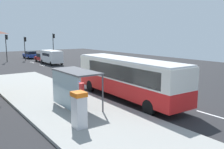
# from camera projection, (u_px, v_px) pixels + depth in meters

# --- Properties ---
(ground_plane) EXTENTS (56.00, 92.00, 0.04)m
(ground_plane) POSITION_uv_depth(u_px,v_px,m) (68.00, 74.00, 31.05)
(ground_plane) COLOR #262628
(sidewalk_platform) EXTENTS (6.20, 30.00, 0.18)m
(sidewalk_platform) POSITION_uv_depth(u_px,v_px,m) (61.00, 102.00, 17.75)
(sidewalk_platform) COLOR #999993
(sidewalk_platform) RESTS_ON ground
(lane_stripe_seg_0) EXTENTS (0.16, 2.20, 0.01)m
(lane_stripe_seg_0) POSITION_uv_depth(u_px,v_px,m) (212.00, 115.00, 15.25)
(lane_stripe_seg_0) COLOR silver
(lane_stripe_seg_0) RESTS_ON ground
(lane_stripe_seg_1) EXTENTS (0.16, 2.20, 0.01)m
(lane_stripe_seg_1) POSITION_uv_depth(u_px,v_px,m) (154.00, 98.00, 19.24)
(lane_stripe_seg_1) COLOR silver
(lane_stripe_seg_1) RESTS_ON ground
(lane_stripe_seg_2) EXTENTS (0.16, 2.20, 0.01)m
(lane_stripe_seg_2) POSITION_uv_depth(u_px,v_px,m) (116.00, 87.00, 23.22)
(lane_stripe_seg_2) COLOR silver
(lane_stripe_seg_2) RESTS_ON ground
(lane_stripe_seg_3) EXTENTS (0.16, 2.20, 0.01)m
(lane_stripe_seg_3) POSITION_uv_depth(u_px,v_px,m) (90.00, 79.00, 27.20)
(lane_stripe_seg_3) COLOR silver
(lane_stripe_seg_3) RESTS_ON ground
(lane_stripe_seg_4) EXTENTS (0.16, 2.20, 0.01)m
(lane_stripe_seg_4) POSITION_uv_depth(u_px,v_px,m) (70.00, 73.00, 31.19)
(lane_stripe_seg_4) COLOR silver
(lane_stripe_seg_4) RESTS_ON ground
(lane_stripe_seg_5) EXTENTS (0.16, 2.20, 0.01)m
(lane_stripe_seg_5) POSITION_uv_depth(u_px,v_px,m) (54.00, 69.00, 35.17)
(lane_stripe_seg_5) COLOR silver
(lane_stripe_seg_5) RESTS_ON ground
(lane_stripe_seg_6) EXTENTS (0.16, 2.20, 0.01)m
(lane_stripe_seg_6) POSITION_uv_depth(u_px,v_px,m) (42.00, 65.00, 39.15)
(lane_stripe_seg_6) COLOR silver
(lane_stripe_seg_6) RESTS_ON ground
(lane_stripe_seg_7) EXTENTS (0.16, 2.20, 0.01)m
(lane_stripe_seg_7) POSITION_uv_depth(u_px,v_px,m) (32.00, 62.00, 43.14)
(lane_stripe_seg_7) COLOR silver
(lane_stripe_seg_7) RESTS_ON ground
(bus) EXTENTS (2.91, 11.09, 3.21)m
(bus) POSITION_uv_depth(u_px,v_px,m) (127.00, 76.00, 18.62)
(bus) COLOR red
(bus) RESTS_ON ground
(white_van) EXTENTS (2.05, 5.21, 2.30)m
(white_van) POSITION_uv_depth(u_px,v_px,m) (51.00, 56.00, 40.68)
(white_van) COLOR white
(white_van) RESTS_ON ground
(sedan_near) EXTENTS (1.95, 4.45, 1.52)m
(sedan_near) POSITION_uv_depth(u_px,v_px,m) (30.00, 55.00, 50.13)
(sedan_near) COLOR navy
(sedan_near) RESTS_ON ground
(sedan_far) EXTENTS (2.05, 4.50, 1.52)m
(sedan_far) POSITION_uv_depth(u_px,v_px,m) (44.00, 58.00, 44.04)
(sedan_far) COLOR #A51919
(sedan_far) RESTS_ON ground
(ticket_machine) EXTENTS (0.66, 0.76, 1.94)m
(ticket_machine) POSITION_uv_depth(u_px,v_px,m) (79.00, 110.00, 12.61)
(ticket_machine) COLOR silver
(ticket_machine) RESTS_ON sidewalk_platform
(recycling_bin_red) EXTENTS (0.52, 0.52, 0.95)m
(recycling_bin_red) POSITION_uv_depth(u_px,v_px,m) (81.00, 89.00, 19.66)
(recycling_bin_red) COLOR red
(recycling_bin_red) RESTS_ON sidewalk_platform
(recycling_bin_blue) EXTENTS (0.52, 0.52, 0.95)m
(recycling_bin_blue) POSITION_uv_depth(u_px,v_px,m) (77.00, 87.00, 20.22)
(recycling_bin_blue) COLOR blue
(recycling_bin_blue) RESTS_ON sidewalk_platform
(recycling_bin_green) EXTENTS (0.52, 0.52, 0.95)m
(recycling_bin_green) POSITION_uv_depth(u_px,v_px,m) (73.00, 86.00, 20.78)
(recycling_bin_green) COLOR green
(recycling_bin_green) RESTS_ON sidewalk_platform
(recycling_bin_yellow) EXTENTS (0.52, 0.52, 0.95)m
(recycling_bin_yellow) POSITION_uv_depth(u_px,v_px,m) (70.00, 84.00, 21.33)
(recycling_bin_yellow) COLOR yellow
(recycling_bin_yellow) RESTS_ON sidewalk_platform
(traffic_light_near_side) EXTENTS (0.49, 0.28, 5.15)m
(traffic_light_near_side) POSITION_uv_depth(u_px,v_px,m) (54.00, 42.00, 47.68)
(traffic_light_near_side) COLOR #2D2D2D
(traffic_light_near_side) RESTS_ON ground
(traffic_light_far_side) EXTENTS (0.49, 0.28, 4.96)m
(traffic_light_far_side) POSITION_uv_depth(u_px,v_px,m) (7.00, 44.00, 43.34)
(traffic_light_far_side) COLOR #2D2D2D
(traffic_light_far_side) RESTS_ON ground
(traffic_light_median) EXTENTS (0.49, 0.28, 4.52)m
(traffic_light_median) POSITION_uv_depth(u_px,v_px,m) (25.00, 45.00, 46.06)
(traffic_light_median) COLOR #2D2D2D
(traffic_light_median) RESTS_ON ground
(bus_shelter) EXTENTS (1.80, 4.00, 2.50)m
(bus_shelter) POSITION_uv_depth(u_px,v_px,m) (72.00, 80.00, 15.88)
(bus_shelter) COLOR #4C4C51
(bus_shelter) RESTS_ON sidewalk_platform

